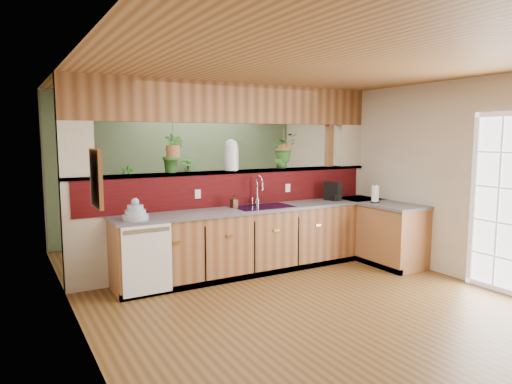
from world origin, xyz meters
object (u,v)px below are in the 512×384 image
glass_jar (231,155)px  shelving_console (161,215)px  coffee_maker (333,192)px  paper_towel (375,194)px  faucet (258,189)px  dish_stack (135,213)px  soap_dispenser (234,201)px

glass_jar → shelving_console: glass_jar is taller
coffee_maker → paper_towel: bearing=-73.9°
faucet → coffee_maker: size_ratio=1.51×
coffee_maker → paper_towel: 0.62m
faucet → dish_stack: (-1.82, -0.29, -0.15)m
faucet → coffee_maker: 1.25m
dish_stack → soap_dispenser: (1.41, 0.24, 0.01)m
faucet → soap_dispenser: faucet is taller
dish_stack → shelving_console: size_ratio=0.21×
coffee_maker → shelving_console: size_ratio=0.20×
dish_stack → coffee_maker: 3.06m
dish_stack → paper_towel: 3.45m
faucet → dish_stack: 1.85m
soap_dispenser → paper_towel: 2.10m
dish_stack → paper_towel: (3.43, -0.36, 0.04)m
dish_stack → shelving_console: dish_stack is taller
soap_dispenser → shelving_console: bearing=98.8°
coffee_maker → glass_jar: (-1.55, 0.36, 0.58)m
shelving_console → dish_stack: bearing=-117.1°
faucet → paper_towel: (1.61, -0.65, -0.10)m
paper_towel → glass_jar: 2.19m
soap_dispenser → shelving_console: size_ratio=0.13×
soap_dispenser → coffee_maker: coffee_maker is taller
paper_towel → shelving_console: paper_towel is taller
faucet → soap_dispenser: 0.43m
coffee_maker → paper_towel: coffee_maker is taller
glass_jar → shelving_console: (-0.43, 1.90, -1.11)m
soap_dispenser → paper_towel: bearing=-16.7°
faucet → glass_jar: 0.61m
paper_towel → glass_jar: size_ratio=0.62×
soap_dispenser → shelving_console: soap_dispenser is taller
coffee_maker → paper_towel: size_ratio=1.04×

